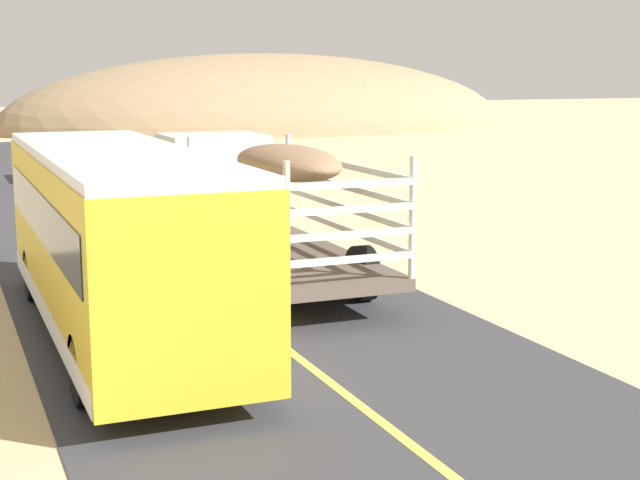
{
  "coord_description": "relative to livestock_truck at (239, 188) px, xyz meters",
  "views": [
    {
      "loc": [
        -5.19,
        -2.97,
        4.54
      ],
      "look_at": [
        0.0,
        9.61,
        2.08
      ],
      "focal_mm": 53.13,
      "sensor_mm": 36.0,
      "label": 1
    }
  ],
  "objects": [
    {
      "name": "car_far",
      "position": [
        -0.8,
        18.24,
        -0.7
      ],
      "size": [
        1.9,
        4.62,
        1.93
      ],
      "color": "#B2261E",
      "rests_on": "road_surface"
    },
    {
      "name": "livestock_truck",
      "position": [
        0.0,
        0.0,
        0.0
      ],
      "size": [
        2.53,
        9.7,
        3.02
      ],
      "color": "silver",
      "rests_on": "road_surface"
    },
    {
      "name": "bus",
      "position": [
        -3.82,
        -5.22,
        -0.04
      ],
      "size": [
        2.54,
        10.0,
        3.21
      ],
      "color": "gold",
      "rests_on": "road_surface"
    },
    {
      "name": "distant_hill",
      "position": [
        17.65,
        48.88,
        -1.79
      ],
      "size": [
        40.81,
        21.2,
        11.54
      ],
      "primitive_type": "ellipsoid",
      "color": "#997C5A",
      "rests_on": "ground"
    }
  ]
}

